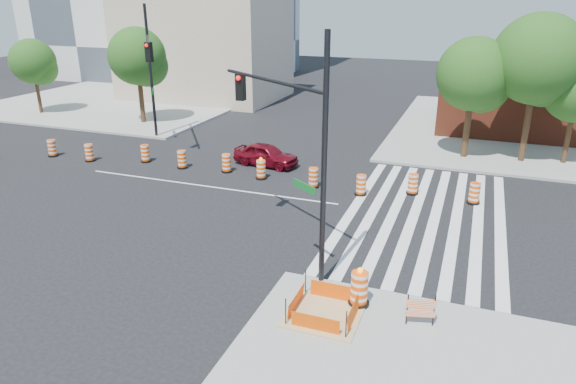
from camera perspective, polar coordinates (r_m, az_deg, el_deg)
name	(u,v)px	position (r m, az deg, el deg)	size (l,w,h in m)	color
ground	(207,186)	(26.69, -9.04, 0.64)	(120.00, 120.00, 0.00)	black
sidewalk_ne	(556,133)	(41.08, 27.64, 5.80)	(22.00, 22.00, 0.15)	gray
sidewalk_nw	(130,100)	(50.92, -17.11, 9.79)	(22.00, 22.00, 0.15)	gray
crosswalk_east	(424,216)	(23.60, 14.90, -2.60)	(6.75, 13.50, 0.01)	silver
lane_centerline	(206,186)	(26.69, -9.04, 0.65)	(14.00, 0.12, 0.01)	silver
excavation_pit	(324,313)	(15.93, 4.03, -13.21)	(2.20, 2.20, 0.90)	tan
brick_storefront	(562,102)	(40.64, 28.18, 8.84)	(16.50, 8.50, 4.60)	brown
beige_midrise	(205,44)	(50.30, -9.22, 15.97)	(14.00, 10.00, 10.00)	tan
red_coupe	(266,155)	(29.49, -2.47, 4.17)	(1.52, 3.78, 1.29)	#5F0813
signal_pole_se	(293,130)	(17.11, 0.57, 6.85)	(5.10, 3.67, 8.13)	black
signal_pole_nw	(150,63)	(34.05, -15.10, 13.67)	(3.87, 5.37, 8.56)	black
pit_drum	(359,290)	(16.24, 7.91, -10.68)	(0.66, 0.66, 1.30)	black
barricade	(421,309)	(15.68, 14.53, -12.44)	(0.84, 0.25, 1.00)	#FE4E05
tree_north_a	(34,64)	(46.82, -26.40, 12.61)	(3.55, 3.55, 6.04)	#382314
tree_north_b	(138,60)	(40.33, -16.30, 13.93)	(4.19, 4.19, 7.12)	#382314
tree_north_c	(474,78)	(31.70, 19.99, 11.78)	(4.18, 4.18, 7.10)	#382314
tree_north_d	(538,64)	(32.02, 26.02, 12.64)	(4.95, 4.95, 8.41)	#382314
median_drum_0	(52,149)	(34.38, -24.72, 4.41)	(0.60, 0.60, 1.02)	black
median_drum_1	(89,153)	(32.50, -21.20, 4.04)	(0.60, 0.60, 1.02)	black
median_drum_2	(145,154)	(31.30, -15.57, 4.09)	(0.60, 0.60, 1.02)	black
median_drum_3	(182,160)	(29.66, -11.70, 3.51)	(0.60, 0.60, 1.02)	black
median_drum_4	(227,164)	(28.59, -6.84, 3.15)	(0.60, 0.60, 1.02)	black
median_drum_5	(261,170)	(27.35, -3.01, 2.46)	(0.60, 0.60, 1.18)	black
median_drum_6	(313,178)	(26.12, 2.83, 1.54)	(0.60, 0.60, 1.02)	black
median_drum_7	(361,186)	(25.32, 8.11, 0.71)	(0.60, 0.60, 1.02)	black
median_drum_8	(413,185)	(25.91, 13.70, 0.78)	(0.60, 0.60, 1.02)	black
median_drum_9	(474,194)	(25.55, 19.99, -0.20)	(0.60, 0.60, 1.02)	black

